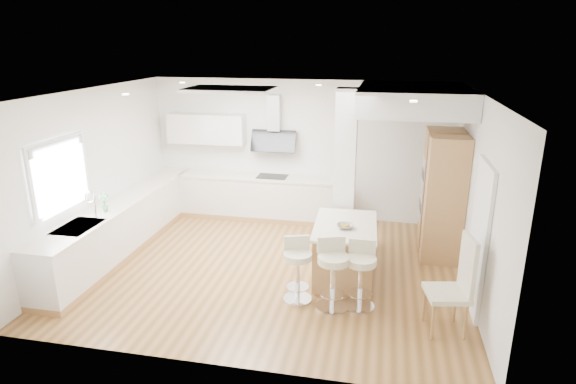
% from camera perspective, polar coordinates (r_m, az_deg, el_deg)
% --- Properties ---
extents(ground, '(6.00, 6.00, 0.00)m').
position_cam_1_polar(ground, '(7.90, -1.94, -8.97)').
color(ground, '#A1703B').
rests_on(ground, ground).
extents(ceiling, '(6.00, 5.00, 0.02)m').
position_cam_1_polar(ceiling, '(7.90, -1.94, -8.97)').
color(ceiling, white).
rests_on(ceiling, ground).
extents(wall_back, '(6.00, 0.04, 2.80)m').
position_cam_1_polar(wall_back, '(9.75, 1.38, 4.98)').
color(wall_back, white).
rests_on(wall_back, ground).
extents(wall_left, '(0.04, 5.00, 2.80)m').
position_cam_1_polar(wall_left, '(8.57, -21.97, 1.90)').
color(wall_left, white).
rests_on(wall_left, ground).
extents(wall_right, '(0.04, 5.00, 2.80)m').
position_cam_1_polar(wall_right, '(7.31, 21.48, -0.61)').
color(wall_right, white).
rests_on(wall_right, ground).
extents(skylight, '(4.10, 2.10, 0.06)m').
position_cam_1_polar(skylight, '(7.89, -6.84, 11.96)').
color(skylight, white).
rests_on(skylight, ground).
extents(window_left, '(0.06, 1.28, 1.07)m').
position_cam_1_polar(window_left, '(7.76, -25.49, 2.18)').
color(window_left, silver).
rests_on(window_left, ground).
extents(doorway_right, '(0.05, 1.00, 2.10)m').
position_cam_1_polar(doorway_right, '(6.88, 21.68, -5.29)').
color(doorway_right, '#494039').
rests_on(doorway_right, ground).
extents(counter_left, '(0.63, 4.50, 1.35)m').
position_cam_1_polar(counter_left, '(8.88, -18.86, -3.63)').
color(counter_left, tan).
rests_on(counter_left, ground).
extents(counter_back, '(3.62, 0.63, 2.50)m').
position_cam_1_polar(counter_back, '(9.86, -4.17, 0.86)').
color(counter_back, tan).
rests_on(counter_back, ground).
extents(pillar, '(0.35, 0.35, 2.80)m').
position_cam_1_polar(pillar, '(8.12, 6.75, 2.27)').
color(pillar, white).
rests_on(pillar, ground).
extents(soffit, '(1.78, 2.20, 0.40)m').
position_cam_1_polar(soffit, '(8.33, 14.67, 10.63)').
color(soffit, white).
rests_on(soffit, ground).
extents(oven_column, '(0.63, 1.21, 2.10)m').
position_cam_1_polar(oven_column, '(8.52, 17.79, -0.18)').
color(oven_column, tan).
rests_on(oven_column, ground).
extents(peninsula, '(0.98, 1.44, 0.92)m').
position_cam_1_polar(peninsula, '(7.52, 6.71, -6.87)').
color(peninsula, tan).
rests_on(peninsula, ground).
extents(bar_stool_a, '(0.52, 0.52, 0.92)m').
position_cam_1_polar(bar_stool_a, '(6.78, 1.15, -8.77)').
color(bar_stool_a, silver).
rests_on(bar_stool_a, ground).
extents(bar_stool_b, '(0.57, 0.57, 0.99)m').
position_cam_1_polar(bar_stool_b, '(6.60, 5.34, -9.26)').
color(bar_stool_b, silver).
rests_on(bar_stool_b, ground).
extents(bar_stool_c, '(0.43, 0.43, 0.95)m').
position_cam_1_polar(bar_stool_c, '(6.67, 8.62, -9.30)').
color(bar_stool_c, silver).
rests_on(bar_stool_c, ground).
extents(dining_chair, '(0.58, 0.58, 1.28)m').
position_cam_1_polar(dining_chair, '(6.38, 19.41, -9.99)').
color(dining_chair, beige).
rests_on(dining_chair, ground).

